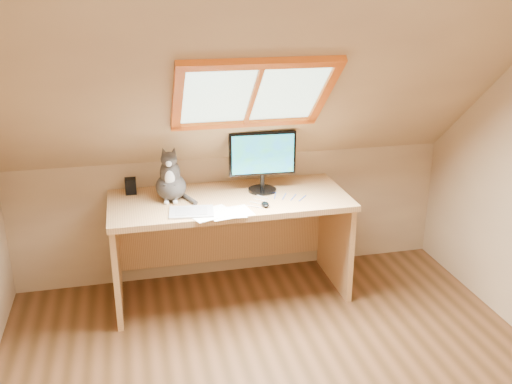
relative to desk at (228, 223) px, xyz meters
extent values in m
cube|color=tan|center=(0.10, 0.30, -0.07)|extent=(3.50, 0.02, 1.00)
cube|color=tan|center=(0.10, -0.48, 1.13)|extent=(3.50, 1.56, 1.41)
cube|color=#B2E0CC|center=(0.10, -0.40, 1.06)|extent=(0.90, 0.53, 0.48)
cube|color=#CB5613|center=(0.10, -0.40, 1.06)|extent=(1.02, 0.64, 0.59)
cube|color=tan|center=(0.00, -0.07, 0.21)|extent=(1.76, 0.77, 0.04)
cube|color=tan|center=(-0.85, -0.07, -0.19)|extent=(0.04, 0.69, 0.76)
cube|color=tan|center=(0.85, -0.07, -0.19)|extent=(0.04, 0.69, 0.76)
cube|color=tan|center=(0.00, 0.28, -0.19)|extent=(1.66, 0.03, 0.53)
cylinder|color=black|center=(0.27, 0.00, 0.25)|extent=(0.21, 0.21, 0.02)
cylinder|color=black|center=(0.27, 0.00, 0.31)|extent=(0.03, 0.03, 0.12)
cube|color=black|center=(0.27, 0.00, 0.54)|extent=(0.50, 0.06, 0.33)
cube|color=#1344B7|center=(0.27, -0.02, 0.54)|extent=(0.46, 0.03, 0.29)
ellipsoid|color=#403C39|center=(-0.42, -0.01, 0.33)|extent=(0.25, 0.29, 0.19)
ellipsoid|color=#403C39|center=(-0.42, -0.02, 0.44)|extent=(0.16, 0.16, 0.21)
ellipsoid|color=silver|center=(-0.43, -0.09, 0.42)|extent=(0.08, 0.05, 0.12)
ellipsoid|color=#403C39|center=(-0.43, -0.07, 0.56)|extent=(0.13, 0.12, 0.11)
sphere|color=silver|center=(-0.43, -0.12, 0.54)|extent=(0.04, 0.04, 0.04)
cone|color=#403C39|center=(-0.46, -0.04, 0.61)|extent=(0.06, 0.06, 0.07)
cone|color=#403C39|center=(-0.39, -0.05, 0.61)|extent=(0.06, 0.06, 0.07)
cube|color=black|center=(-0.70, 0.18, 0.30)|extent=(0.08, 0.08, 0.12)
cube|color=#B2B2B7|center=(-0.31, -0.31, 0.24)|extent=(0.33, 0.25, 0.01)
ellipsoid|color=black|center=(0.21, -0.31, 0.25)|extent=(0.06, 0.10, 0.03)
cube|color=white|center=(-0.10, -0.33, 0.24)|extent=(0.33, 0.27, 0.00)
cube|color=white|center=(-0.10, -0.33, 0.24)|extent=(0.32, 0.24, 0.00)
cube|color=white|center=(-0.10, -0.33, 0.24)|extent=(0.35, 0.30, 0.00)
camera|label=1|loc=(-0.70, -3.94, 1.73)|focal=40.00mm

